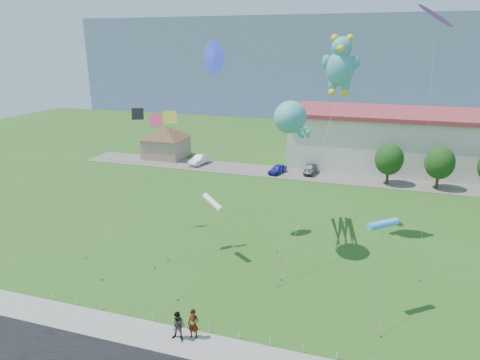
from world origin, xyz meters
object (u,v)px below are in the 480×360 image
Objects in this scene: pedestrian_left at (193,324)px; parked_car_silver at (200,160)px; parked_car_blue at (277,169)px; teddy_bear_kite at (341,64)px; pavilion at (166,139)px; parked_car_black at (310,169)px; octopus_kite at (293,124)px; pedestrian_right at (178,326)px.

pedestrian_left is 0.45× the size of parked_car_silver.
parked_car_blue is (12.40, -1.16, -0.10)m from parked_car_silver.
teddy_bear_kite is (9.27, -17.91, 15.23)m from parked_car_blue.
pedestrian_left is at bearing -60.93° from pavilion.
pavilion is 23.96m from parked_car_black.
teddy_bear_kite is at bearing -30.98° from parked_car_silver.
teddy_bear_kite reaches higher than pavilion.
pavilion is 7.64m from parked_car_silver.
parked_car_silver is 12.45m from parked_car_blue.
octopus_kite is (18.41, -22.77, 10.36)m from parked_car_silver.
parked_car_blue is 0.27× the size of octopus_kite.
pedestrian_left is at bearing 26.93° from pedestrian_right.
octopus_kite is (6.01, -21.61, 10.46)m from parked_car_blue.
pedestrian_right is at bearing -58.60° from parked_car_silver.
parked_car_silver is 32.59m from teddy_bear_kite.
parked_car_silver is 0.33× the size of octopus_kite.
pavilion is at bearing 170.40° from parked_car_silver.
octopus_kite is (2.96, 14.87, 10.06)m from pedestrian_left.
parked_car_blue is (-3.06, 36.48, -0.40)m from pedestrian_left.
pavilion is 4.72× the size of pedestrian_left.
pavilion is 2.44× the size of parked_car_black.
teddy_bear_kite reaches higher than parked_car_silver.
octopus_kite is (25.27, -25.27, 8.11)m from pavilion.
parked_car_silver is at bearing 138.65° from teddy_bear_kite.
pedestrian_right is 38.26m from parked_car_black.
pedestrian_left is at bearing -108.49° from teddy_bear_kite.
pavilion reaches higher than parked_car_silver.
teddy_bear_kite is at bearing -46.64° from parked_car_blue.
parked_car_silver is at bearing -19.98° from pavilion.
teddy_bear_kite is at bearing -74.27° from parked_car_black.
pedestrian_left is 0.11× the size of teddy_bear_kite.
parked_car_black is at bearing -5.77° from pavilion.
teddy_bear_kite is (7.03, 19.02, 14.85)m from pedestrian_right.
parked_car_silver is (-15.46, 37.65, -0.30)m from pedestrian_left.
parked_car_silver is at bearing 110.25° from pedestrian_left.
pedestrian_right is (-0.82, -0.45, -0.02)m from pedestrian_left.
pavilion is at bearing 142.91° from teddy_bear_kite.
pavilion reaches higher than parked_car_black.
pedestrian_right is 18.72m from octopus_kite.
pavilion is at bearing 135.01° from octopus_kite.
pedestrian_left reaches higher than parked_car_silver.
parked_car_blue is at bearing 5.02° from parked_car_silver.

